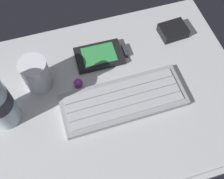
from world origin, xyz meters
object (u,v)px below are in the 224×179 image
Objects in this scene: juice_cup at (37,75)px; handheld_device at (102,55)px; trackball_mouse at (78,83)px; keyboard at (123,100)px; charger_block at (173,31)px.

handheld_device is at bearing 11.24° from juice_cup.
handheld_device is 5.87× the size of trackball_mouse.
trackball_mouse is (-9.06, 7.23, 0.29)cm from keyboard.
juice_cup is at bearing 149.63° from keyboard.
handheld_device is 20.59cm from charger_block.
keyboard is 2.25× the size of handheld_device.
charger_block reaches higher than handheld_device.
handheld_device is at bearing 40.30° from trackball_mouse.
juice_cup is at bearing -168.76° from handheld_device.
handheld_device is at bearing -174.59° from charger_block.
trackball_mouse is at bearing 141.43° from keyboard.
charger_block is (20.50, 1.94, 0.47)cm from handheld_device.
keyboard is 20.92cm from juice_cup.
keyboard is 13.80cm from handheld_device.
juice_cup is (-17.85, 10.46, 3.10)cm from keyboard.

